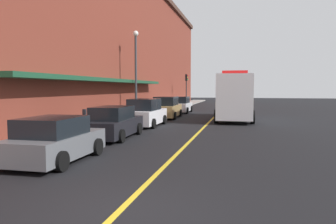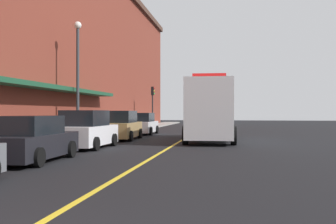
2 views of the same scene
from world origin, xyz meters
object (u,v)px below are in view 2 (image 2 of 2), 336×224
parked_car_1 (32,140)px  parked_car_2 (86,131)px  street_lamp_left (78,67)px  traffic_light_near (153,99)px  parking_meter_2 (123,121)px  parked_car_4 (142,124)px  box_truck (211,111)px  parked_car_3 (121,126)px

parked_car_1 → parked_car_2: bearing=-1.6°
street_lamp_left → traffic_light_near: bearing=88.1°
parked_car_2 → traffic_light_near: traffic_light_near is taller
parked_car_1 → parking_meter_2: (-1.40, 17.52, 0.29)m
parked_car_1 → traffic_light_near: traffic_light_near is taller
street_lamp_left → parked_car_1: bearing=-78.1°
parked_car_1 → parked_car_4: 17.80m
street_lamp_left → parked_car_2: bearing=-63.7°
box_truck → street_lamp_left: 8.41m
parked_car_3 → box_truck: (5.70, -0.05, 0.95)m
box_truck → traffic_light_near: size_ratio=2.14×
parked_car_3 → parked_car_1: bearing=177.8°
street_lamp_left → traffic_light_near: street_lamp_left is taller
parked_car_2 → parking_meter_2: (-1.41, 12.06, 0.21)m
parked_car_2 → traffic_light_near: size_ratio=1.02×
parking_meter_2 → parked_car_2: bearing=-83.3°
box_truck → parking_meter_2: 9.34m
parked_car_4 → box_truck: size_ratio=0.46×
parked_car_1 → parked_car_3: size_ratio=0.95×
parking_meter_2 → traffic_light_near: traffic_light_near is taller
parked_car_1 → street_lamp_left: street_lamp_left is taller
parked_car_2 → parked_car_3: (0.03, 6.15, 0.00)m
parked_car_4 → traffic_light_near: (-1.38, 11.75, 2.37)m
parked_car_2 → parking_meter_2: bearing=7.8°
parked_car_2 → parking_meter_2: 12.14m
parked_car_2 → street_lamp_left: size_ratio=0.63×
parked_car_2 → street_lamp_left: (-2.01, 4.08, 3.55)m
parked_car_4 → parking_meter_2: (-1.44, -0.28, 0.27)m
parked_car_3 → parking_meter_2: 6.09m
parked_car_2 → traffic_light_near: 24.23m
parked_car_1 → street_lamp_left: (-2.00, 9.55, 3.63)m
box_truck → parking_meter_2: (-7.14, 5.96, -0.74)m
parking_meter_2 → parked_car_3: bearing=-76.3°
parking_meter_2 → box_truck: bearing=-39.9°
parked_car_1 → parked_car_3: parked_car_3 is taller
parked_car_3 → box_truck: 5.78m
parked_car_1 → traffic_light_near: bearing=1.1°
parked_car_1 → parked_car_3: 11.61m
parked_car_3 → parking_meter_2: (-1.44, 5.91, 0.21)m
parked_car_3 → street_lamp_left: street_lamp_left is taller
street_lamp_left → traffic_light_near: (0.66, 20.00, -1.24)m
parked_car_3 → box_truck: box_truck is taller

